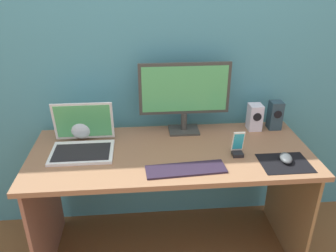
% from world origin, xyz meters
% --- Properties ---
extents(ground_plane, '(8.00, 8.00, 0.00)m').
position_xyz_m(ground_plane, '(0.00, 0.00, 0.00)').
color(ground_plane, brown).
extents(wall_back, '(6.00, 0.04, 2.50)m').
position_xyz_m(wall_back, '(0.00, 0.38, 1.25)').
color(wall_back, teal).
rests_on(wall_back, ground_plane).
extents(desk, '(1.52, 0.63, 0.71)m').
position_xyz_m(desk, '(0.00, 0.00, 0.57)').
color(desk, '#8D6545').
rests_on(desk, ground_plane).
extents(monitor, '(0.53, 0.14, 0.42)m').
position_xyz_m(monitor, '(0.10, 0.23, 0.96)').
color(monitor, '#383B36').
rests_on(monitor, desk).
extents(speaker_right, '(0.07, 0.08, 0.18)m').
position_xyz_m(speaker_right, '(0.66, 0.23, 0.80)').
color(speaker_right, '#273F4A').
rests_on(speaker_right, desk).
extents(speaker_near_monitor, '(0.08, 0.09, 0.16)m').
position_xyz_m(speaker_near_monitor, '(0.53, 0.23, 0.79)').
color(speaker_near_monitor, silver).
rests_on(speaker_near_monitor, desk).
extents(laptop, '(0.33, 0.28, 0.24)m').
position_xyz_m(laptop, '(-0.48, 0.06, 0.76)').
color(laptop, white).
rests_on(laptop, desk).
extents(fishbowl, '(0.16, 0.16, 0.16)m').
position_xyz_m(fishbowl, '(-0.50, 0.21, 0.79)').
color(fishbowl, silver).
rests_on(fishbowl, desk).
extents(keyboard_external, '(0.40, 0.14, 0.01)m').
position_xyz_m(keyboard_external, '(0.06, -0.19, 0.72)').
color(keyboard_external, '#261C2D').
rests_on(keyboard_external, desk).
extents(mousepad, '(0.25, 0.20, 0.00)m').
position_xyz_m(mousepad, '(0.57, -0.18, 0.72)').
color(mousepad, black).
rests_on(mousepad, desk).
extents(mouse, '(0.08, 0.11, 0.04)m').
position_xyz_m(mouse, '(0.58, -0.16, 0.74)').
color(mouse, '#464C4D').
rests_on(mouse, mousepad).
extents(phone_in_dock, '(0.06, 0.06, 0.14)m').
position_xyz_m(phone_in_dock, '(0.35, -0.07, 0.76)').
color(phone_in_dock, black).
rests_on(phone_in_dock, desk).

